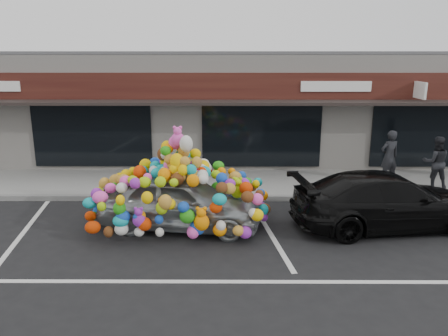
{
  "coord_description": "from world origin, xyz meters",
  "views": [
    {
      "loc": [
        1.75,
        -9.79,
        4.19
      ],
      "look_at": [
        1.7,
        1.4,
        1.28
      ],
      "focal_mm": 35.0,
      "sensor_mm": 36.0,
      "label": 1
    }
  ],
  "objects_px": {
    "toy_car": "(181,195)",
    "pedestrian_a": "(389,157)",
    "black_sedan": "(388,201)",
    "pedestrian_b": "(436,162)"
  },
  "relations": [
    {
      "from": "toy_car",
      "to": "pedestrian_a",
      "type": "relative_size",
      "value": 2.64
    },
    {
      "from": "black_sedan",
      "to": "toy_car",
      "type": "bearing_deg",
      "value": 82.15
    },
    {
      "from": "black_sedan",
      "to": "pedestrian_b",
      "type": "relative_size",
      "value": 2.94
    },
    {
      "from": "pedestrian_b",
      "to": "black_sedan",
      "type": "bearing_deg",
      "value": 56.78
    },
    {
      "from": "toy_car",
      "to": "pedestrian_a",
      "type": "xyz_separation_m",
      "value": [
        6.39,
        3.5,
        0.16
      ]
    },
    {
      "from": "black_sedan",
      "to": "pedestrian_b",
      "type": "distance_m",
      "value": 3.86
    },
    {
      "from": "pedestrian_b",
      "to": "toy_car",
      "type": "bearing_deg",
      "value": 28.62
    },
    {
      "from": "toy_car",
      "to": "black_sedan",
      "type": "relative_size",
      "value": 0.95
    },
    {
      "from": "pedestrian_b",
      "to": "pedestrian_a",
      "type": "bearing_deg",
      "value": -15.97
    },
    {
      "from": "pedestrian_a",
      "to": "pedestrian_b",
      "type": "distance_m",
      "value": 1.36
    }
  ]
}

